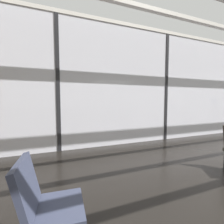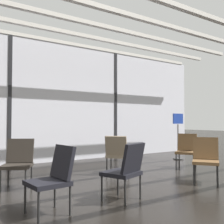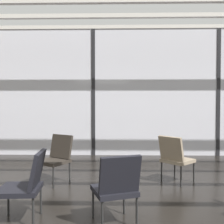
{
  "view_description": "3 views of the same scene",
  "coord_description": "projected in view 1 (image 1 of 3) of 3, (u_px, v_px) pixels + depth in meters",
  "views": [
    {
      "loc": [
        -3.68,
        0.83,
        1.35
      ],
      "look_at": [
        -1.48,
        6.46,
        0.9
      ],
      "focal_mm": 25.07,
      "sensor_mm": 36.0,
      "label": 1
    },
    {
      "loc": [
        -1.78,
        -2.4,
        1.19
      ],
      "look_at": [
        1.67,
        2.68,
        1.41
      ],
      "focal_mm": 43.11,
      "sensor_mm": 36.0,
      "label": 2
    },
    {
      "loc": [
        0.7,
        -2.22,
        1.45
      ],
      "look_at": [
        0.52,
        5.74,
        1.21
      ],
      "focal_mm": 42.01,
      "sensor_mm": 36.0,
      "label": 3
    }
  ],
  "objects": [
    {
      "name": "glass_curtain_wall",
      "position": [
        165.0,
        88.0,
        5.36
      ],
      "size": [
        14.0,
        0.08,
        3.56
      ],
      "primitive_type": "cube",
      "color": "silver",
      "rests_on": "ground"
    },
    {
      "name": "lounge_chair_5",
      "position": [
        44.0,
        202.0,
        1.33
      ],
      "size": [
        0.56,
        0.52,
        0.87
      ],
      "rotation": [
        0.0,
        0.0,
        1.49
      ],
      "color": "#33384C",
      "rests_on": "ground"
    },
    {
      "name": "window_mullion_1",
      "position": [
        165.0,
        88.0,
        5.36
      ],
      "size": [
        0.1,
        0.12,
        3.56
      ],
      "primitive_type": "cube",
      "color": "black",
      "rests_on": "ground"
    },
    {
      "name": "window_mullion_0",
      "position": [
        58.0,
        84.0,
        4.09
      ],
      "size": [
        0.1,
        0.12,
        3.56
      ],
      "primitive_type": "cube",
      "color": "black",
      "rests_on": "ground"
    },
    {
      "name": "parked_airplane",
      "position": [
        98.0,
        91.0,
        10.96
      ],
      "size": [
        11.25,
        4.08,
        4.08
      ],
      "color": "silver",
      "rests_on": "ground"
    }
  ]
}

